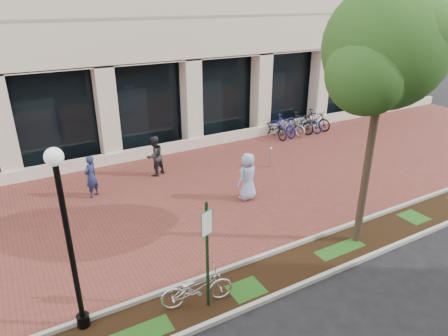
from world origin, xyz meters
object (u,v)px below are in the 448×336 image
pedestrian_right (248,177)px  pedestrian_left (91,177)px  bike_rack_cluster (295,124)px  lamppost (68,234)px  parking_sign (207,244)px  locked_bicycle (197,288)px  street_tree (385,56)px  pedestrian_mid (155,156)px  bollard (270,157)px

pedestrian_right → pedestrian_left: bearing=-46.7°
pedestrian_left → bike_rack_cluster: 11.39m
lamppost → pedestrian_left: size_ratio=2.66×
parking_sign → bike_rack_cluster: 13.83m
locked_bicycle → pedestrian_right: bearing=-32.9°
street_tree → pedestrian_right: 6.16m
pedestrian_right → lamppost: bearing=12.1°
parking_sign → lamppost: lamppost is taller
pedestrian_right → locked_bicycle: bearing=29.8°
parking_sign → locked_bicycle: parking_sign is taller
pedestrian_right → pedestrian_mid: bearing=-74.9°
pedestrian_left → pedestrian_mid: (2.70, 0.70, 0.04)m
parking_sign → pedestrian_right: parking_sign is taller
street_tree → bollard: size_ratio=7.82×
locked_bicycle → bollard: bearing=-35.1°
pedestrian_left → street_tree: bearing=93.7°
pedestrian_left → pedestrian_right: bearing=109.8°
lamppost → bollard: 10.62m
pedestrian_right → bollard: bearing=-156.3°
street_tree → pedestrian_right: (-1.45, 3.90, -4.55)m
parking_sign → pedestrian_mid: (1.65, 7.85, -0.91)m
parking_sign → street_tree: size_ratio=0.39×
locked_bicycle → bike_rack_cluster: (10.33, 9.12, 0.07)m
parking_sign → pedestrian_mid: 8.07m
lamppost → street_tree: bearing=-3.8°
parking_sign → bollard: parking_sign is taller
bike_rack_cluster → parking_sign: bearing=-146.6°
pedestrian_mid → pedestrian_right: (2.14, -3.65, 0.04)m
pedestrian_left → locked_bicycle: bearing=58.2°
parking_sign → street_tree: 6.41m
bike_rack_cluster → pedestrian_left: bearing=-178.3°
street_tree → pedestrian_mid: 9.54m
parking_sign → lamppost: 2.91m
parking_sign → lamppost: (-2.71, 0.83, 0.66)m
parking_sign → street_tree: (5.24, 0.29, 3.68)m
bollard → street_tree: bearing=-99.7°
locked_bicycle → pedestrian_mid: size_ratio=1.05×
street_tree → pedestrian_left: street_tree is taller
lamppost → bollard: (8.96, 5.36, -1.93)m
parking_sign → pedestrian_left: parking_sign is taller
lamppost → locked_bicycle: (2.52, -0.62, -1.94)m
lamppost → locked_bicycle: 3.24m
lamppost → bike_rack_cluster: lamppost is taller
pedestrian_right → bike_rack_cluster: 8.16m
pedestrian_right → bike_rack_cluster: pedestrian_right is taller
street_tree → pedestrian_mid: street_tree is taller
street_tree → pedestrian_right: size_ratio=4.09×
locked_bicycle → pedestrian_left: pedestrian_left is taller
pedestrian_left → bollard: pedestrian_left is taller
street_tree → pedestrian_left: bearing=132.5°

